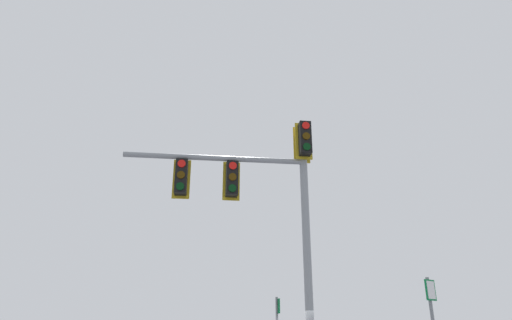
{
  "coord_description": "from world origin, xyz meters",
  "views": [
    {
      "loc": [
        3.14,
        11.22,
        1.97
      ],
      "look_at": [
        0.28,
        0.69,
        6.24
      ],
      "focal_mm": 31.44,
      "sensor_mm": 36.0,
      "label": 1
    }
  ],
  "objects": [
    {
      "name": "signal_mast_assembly",
      "position": [
        -0.03,
        0.73,
        5.24
      ],
      "size": [
        4.85,
        1.23,
        7.31
      ],
      "color": "gray",
      "rests_on": "ground"
    }
  ]
}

